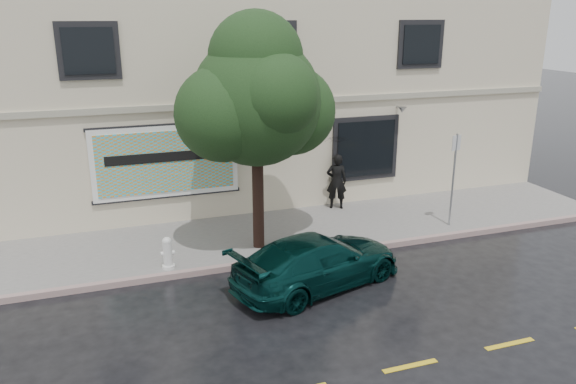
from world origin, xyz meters
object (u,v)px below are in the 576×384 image
object	(u,v)px
car	(318,261)
pedestrian	(337,181)
fire_hydrant	(168,253)
street_tree	(256,102)

from	to	relation	value
car	pedestrian	world-z (taller)	pedestrian
fire_hydrant	pedestrian	bearing A→B (deg)	34.54
car	fire_hydrant	world-z (taller)	car
pedestrian	fire_hydrant	distance (m)	6.38
street_tree	fire_hydrant	size ratio (longest dim) A/B	6.78
pedestrian	fire_hydrant	size ratio (longest dim) A/B	2.19
pedestrian	street_tree	bearing A→B (deg)	54.51
pedestrian	fire_hydrant	xyz separation A→B (m)	(-5.71, -2.80, -0.49)
pedestrian	fire_hydrant	world-z (taller)	pedestrian
car	fire_hydrant	distance (m)	3.70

